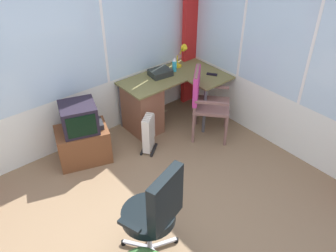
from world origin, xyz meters
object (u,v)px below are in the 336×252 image
object	(u,v)px
desk_lamp	(184,52)
tv_remote	(212,74)
desk	(147,104)
spray_bottle	(174,64)
tv_on_stand	(82,136)
wooden_armchair	(203,96)
office_chair	(156,210)
space_heater	(149,133)
paper_tray	(160,73)

from	to	relation	value
desk_lamp	tv_remote	world-z (taller)	desk_lamp
desk	desk_lamp	world-z (taller)	desk_lamp
spray_bottle	tv_on_stand	world-z (taller)	spray_bottle
tv_remote	wooden_armchair	world-z (taller)	wooden_armchair
wooden_armchair	office_chair	size ratio (longest dim) A/B	0.91
desk	tv_remote	size ratio (longest dim) A/B	9.38
wooden_armchair	space_heater	xyz separation A→B (m)	(-0.79, 0.18, -0.36)
tv_remote	tv_on_stand	xyz separation A→B (m)	(-1.94, 0.33, -0.37)
desk_lamp	tv_remote	size ratio (longest dim) A/B	2.27
wooden_armchair	office_chair	distance (m)	2.09
paper_tray	space_heater	xyz separation A→B (m)	(-0.60, -0.49, -0.50)
office_chair	space_heater	distance (m)	1.69
tv_on_stand	paper_tray	bearing A→B (deg)	5.11
space_heater	tv_remote	bearing A→B (deg)	1.89
tv_remote	spray_bottle	world-z (taller)	spray_bottle
spray_bottle	wooden_armchair	distance (m)	0.69
tv_on_stand	desk_lamp	bearing A→B (deg)	4.64
desk	wooden_armchair	size ratio (longest dim) A/B	1.42
wooden_armchair	space_heater	world-z (taller)	wooden_armchair
tv_remote	desk	bearing A→B (deg)	123.05
paper_tray	tv_on_stand	bearing A→B (deg)	-174.89
office_chair	tv_on_stand	xyz separation A→B (m)	(0.17, 1.74, -0.26)
tv_remote	tv_on_stand	distance (m)	2.00
desk	office_chair	bearing A→B (deg)	-124.51
desk	paper_tray	size ratio (longest dim) A/B	4.69
tv_remote	paper_tray	bearing A→B (deg)	108.38
desk_lamp	space_heater	distance (m)	1.35
paper_tray	tv_remote	bearing A→B (deg)	-38.36
paper_tray	office_chair	xyz separation A→B (m)	(-1.53, -1.86, -0.14)
paper_tray	office_chair	size ratio (longest dim) A/B	0.27
paper_tray	space_heater	size ratio (longest dim) A/B	0.56
desk	paper_tray	xyz separation A→B (m)	(0.30, 0.07, 0.37)
desk_lamp	office_chair	world-z (taller)	office_chair
tv_remote	space_heater	size ratio (longest dim) A/B	0.28
space_heater	tv_on_stand	bearing A→B (deg)	153.97
spray_bottle	wooden_armchair	xyz separation A→B (m)	(-0.06, -0.66, -0.20)
space_heater	wooden_armchair	bearing A→B (deg)	-12.92
paper_tray	wooden_armchair	bearing A→B (deg)	-74.36
spray_bottle	paper_tray	xyz separation A→B (m)	(-0.25, 0.02, -0.06)
spray_bottle	space_heater	bearing A→B (deg)	-150.53
wooden_armchair	tv_on_stand	size ratio (longest dim) A/B	1.20
paper_tray	space_heater	distance (m)	0.92
office_chair	paper_tray	bearing A→B (deg)	50.47
desk	spray_bottle	world-z (taller)	spray_bottle
office_chair	space_heater	world-z (taller)	office_chair
wooden_armchair	desk_lamp	bearing A→B (deg)	69.13
wooden_armchair	office_chair	world-z (taller)	office_chair
desk_lamp	tv_on_stand	size ratio (longest dim) A/B	0.41
desk	desk_lamp	bearing A→B (deg)	7.18
tv_remote	office_chair	bearing A→B (deg)	-179.64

